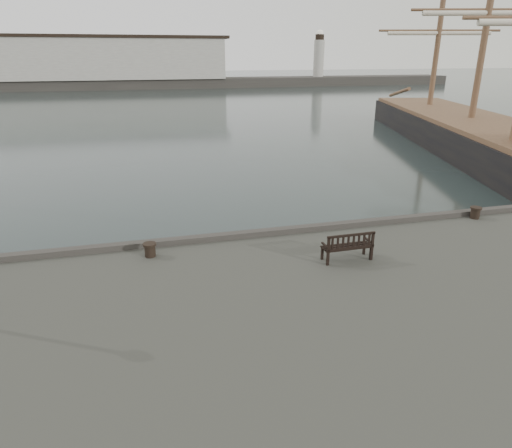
{
  "coord_description": "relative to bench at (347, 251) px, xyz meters",
  "views": [
    {
      "loc": [
        -4.81,
        -13.13,
        6.98
      ],
      "look_at": [
        -1.48,
        -0.5,
        2.1
      ],
      "focal_mm": 32.0,
      "sensor_mm": 36.0,
      "label": 1
    }
  ],
  "objects": [
    {
      "name": "tall_ship_main",
      "position": [
        19.87,
        19.85,
        -1.15
      ],
      "size": [
        16.26,
        35.18,
        25.96
      ],
      "rotation": [
        0.0,
        0.0,
        -0.28
      ],
      "color": "black",
      "rests_on": "ground"
    },
    {
      "name": "breakwater",
      "position": [
        -5.18,
        94.52,
        2.48
      ],
      "size": [
        140.0,
        9.5,
        12.2
      ],
      "color": "#383530",
      "rests_on": "ground"
    },
    {
      "name": "bollard_left",
      "position": [
        -5.31,
        1.64,
        -0.06
      ],
      "size": [
        0.41,
        0.41,
        0.4
      ],
      "primitive_type": "cylinder",
      "rotation": [
        0.0,
        0.0,
        -0.09
      ],
      "color": "black",
      "rests_on": "quay"
    },
    {
      "name": "bench",
      "position": [
        0.0,
        0.0,
        0.0
      ],
      "size": [
        1.43,
        0.51,
        0.82
      ],
      "rotation": [
        0.0,
        0.0,
        0.01
      ],
      "color": "black",
      "rests_on": "quay"
    },
    {
      "name": "ground",
      "position": [
        -0.62,
        2.52,
        -1.82
      ],
      "size": [
        400.0,
        400.0,
        0.0
      ],
      "primitive_type": "plane",
      "color": "black",
      "rests_on": "ground"
    },
    {
      "name": "bollard_right",
      "position": [
        5.86,
        2.02,
        -0.05
      ],
      "size": [
        0.49,
        0.49,
        0.41
      ],
      "primitive_type": "cylinder",
      "rotation": [
        0.0,
        0.0,
        0.31
      ],
      "color": "black",
      "rests_on": "quay"
    }
  ]
}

